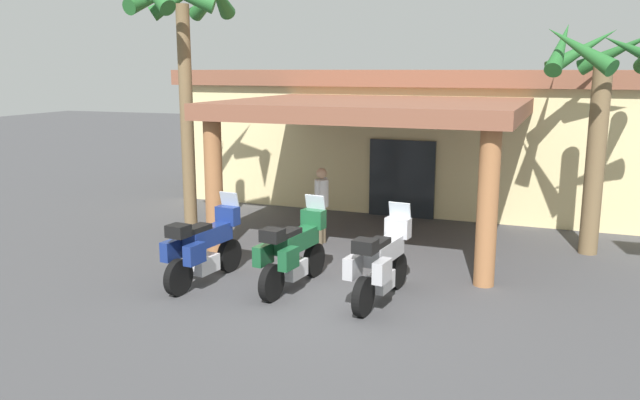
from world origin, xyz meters
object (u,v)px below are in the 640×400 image
motel_building (422,134)px  palm_tree_near_portico (601,86)px  motorcycle_silver (381,263)px  motorcycle_green (293,252)px  pedestrian (322,200)px  palm_tree_roadside (184,32)px  motorcycle_blue (204,247)px

motel_building → palm_tree_near_portico: size_ratio=2.84×
motel_building → motorcycle_silver: size_ratio=6.54×
palm_tree_near_portico → motorcycle_green: bearing=-140.3°
motorcycle_silver → pedestrian: size_ratio=1.25×
motorcycle_silver → motel_building: bearing=14.5°
motorcycle_silver → palm_tree_roadside: size_ratio=0.35×
motorcycle_green → palm_tree_roadside: palm_tree_roadside is taller
motorcycle_blue → motorcycle_silver: bearing=-79.5°
motorcycle_silver → palm_tree_roadside: bearing=72.9°
motorcycle_silver → pedestrian: pedestrian is taller
motorcycle_green → palm_tree_near_portico: size_ratio=0.43×
motel_building → motorcycle_green: motel_building is taller
motel_building → palm_tree_roadside: bearing=-120.5°
motorcycle_silver → palm_tree_roadside: palm_tree_roadside is taller
motel_building → palm_tree_near_portico: (4.56, -4.47, 1.59)m
motorcycle_blue → palm_tree_roadside: 5.13m
motorcycle_blue → palm_tree_near_portico: (6.91, 4.62, 2.92)m
pedestrian → palm_tree_near_portico: (5.76, 1.24, 2.59)m
motel_building → pedestrian: (-1.21, -5.72, -1.00)m
motel_building → palm_tree_roadside: palm_tree_roadside is taller
motorcycle_silver → pedestrian: 3.93m
motorcycle_silver → palm_tree_roadside: (-5.16, 2.42, 4.07)m
motel_building → motorcycle_blue: (-2.36, -9.09, -1.33)m
pedestrian → motorcycle_blue: bearing=75.8°
motorcycle_blue → motorcycle_green: 1.71m
motorcycle_blue → motorcycle_green: same height
motel_building → palm_tree_near_portico: bearing=-42.6°
motel_building → motorcycle_silver: 9.10m
motorcycle_blue → palm_tree_near_portico: bearing=-48.2°
pedestrian → palm_tree_near_portico: 6.44m
motorcycle_green → palm_tree_roadside: bearing=65.1°
motorcycle_green → motel_building: bearing=4.0°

